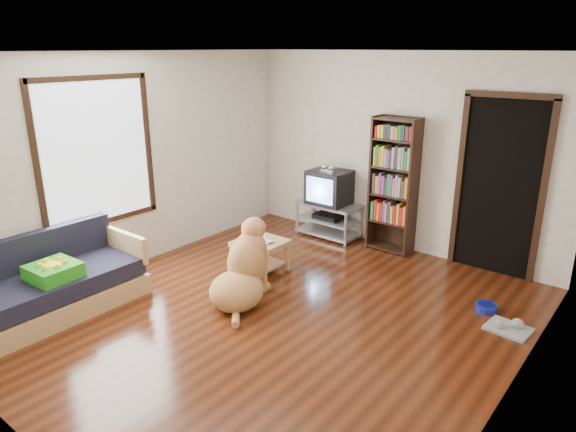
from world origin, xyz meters
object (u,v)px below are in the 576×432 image
Objects in this scene: laptop at (258,241)px; dog at (244,272)px; grey_rag at (508,329)px; crt_tv at (330,186)px; sofa at (54,287)px; green_cushion at (54,271)px; dog_bowl at (486,308)px; tv_stand at (328,218)px; bookshelf at (394,178)px; coffee_table at (260,250)px.

dog reaches higher than laptop.
grey_rag is 0.69× the size of crt_tv.
sofa is at bearing -134.76° from dog.
green_cushion reaches higher than laptop.
laptop is 0.33× the size of dog.
laptop reaches higher than dog_bowl.
green_cushion reaches higher than grey_rag.
tv_stand is at bearing 74.98° from sofa.
grey_rag is at bearing 15.70° from laptop.
laptop is at bearing 63.55° from green_cushion.
green_cushion is 2.02× the size of dog_bowl.
tv_stand is 0.50× the size of bookshelf.
laptop reaches higher than grey_rag.
tv_stand is 0.50× the size of sofa.
grey_rag is at bearing 31.82° from green_cushion.
bookshelf is at bearing 77.01° from dog.
bookshelf reaches higher than tv_stand.
tv_stand is at bearing 100.50° from dog.
dog reaches higher than coffee_table.
grey_rag is 3.08m from tv_stand.
sofa is (-1.92, -3.72, -0.74)m from bookshelf.
dog_bowl is at bearing 22.22° from laptop.
sofa reaches higher than laptop.
crt_tv reaches higher than tv_stand.
bookshelf reaches higher than dog.
dog_bowl is 0.55× the size of grey_rag.
bookshelf is 2.01m from coffee_table.
coffee_table is at bearing 63.58° from sofa.
crt_tv is 1.65m from coffee_table.
green_cushion is 3.77m from tv_stand.
dog_bowl is 0.38× the size of crt_tv.
tv_stand is at bearing 74.04° from green_cushion.
sofa reaches higher than dog_bowl.
coffee_table is (0.06, -1.56, 0.01)m from tv_stand.
green_cushion is 1.30× the size of laptop.
laptop reaches higher than coffee_table.
green_cushion is at bearing -107.92° from laptop.
dog_bowl is 2.63m from coffee_table.
dog is at bearing 45.76° from green_cushion.
coffee_table is 0.53× the size of dog.
green_cushion is 2.27m from laptop.
dog_bowl is at bearing 140.19° from grey_rag.
green_cushion reaches higher than coffee_table.
green_cushion is 0.27m from sofa.
green_cushion is at bearing -131.32° from dog.
grey_rag is 0.39× the size of dog.
bookshelf is at bearing 67.62° from laptop.
coffee_table is (0.00, 0.03, -0.13)m from laptop.
sofa is at bearing -117.32° from bookshelf.
green_cushion is 4.47m from dog_bowl.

